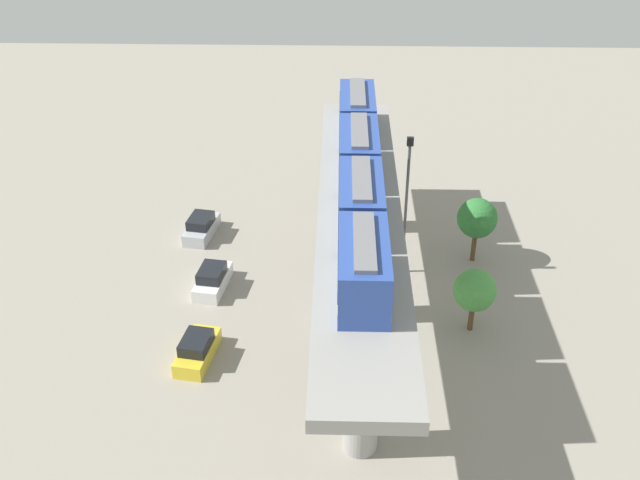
% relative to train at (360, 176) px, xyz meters
% --- Properties ---
extents(ground_plane, '(120.00, 120.00, 0.00)m').
position_rel_train_xyz_m(ground_plane, '(0.00, 1.82, -9.62)').
color(ground_plane, gray).
extents(viaduct, '(5.20, 35.80, 8.09)m').
position_rel_train_xyz_m(viaduct, '(0.00, 1.82, -3.33)').
color(viaduct, '#999691').
rests_on(viaduct, ground).
extents(train, '(2.64, 27.45, 3.24)m').
position_rel_train_xyz_m(train, '(0.00, 0.00, 0.00)').
color(train, '#2D4CA5').
rests_on(train, viaduct).
extents(parked_car_silver, '(2.49, 4.45, 1.76)m').
position_rel_train_xyz_m(parked_car_silver, '(12.07, -8.39, -8.88)').
color(parked_car_silver, '#B2B5BA').
rests_on(parked_car_silver, ground).
extents(parked_car_white, '(2.38, 4.41, 1.76)m').
position_rel_train_xyz_m(parked_car_white, '(10.13, -1.17, -8.88)').
color(parked_car_white, white).
rests_on(parked_car_white, ground).
extents(parked_car_yellow, '(2.48, 4.44, 1.76)m').
position_rel_train_xyz_m(parked_car_yellow, '(9.95, 6.49, -8.88)').
color(parked_car_yellow, yellow).
rests_on(parked_car_yellow, ground).
extents(tree_near_viaduct, '(2.95, 2.95, 5.10)m').
position_rel_train_xyz_m(tree_near_viaduct, '(-8.81, -5.35, -6.03)').
color(tree_near_viaduct, brown).
rests_on(tree_near_viaduct, ground).
extents(tree_mid_lot, '(2.78, 2.78, 4.51)m').
position_rel_train_xyz_m(tree_mid_lot, '(-7.45, 3.03, -6.53)').
color(tree_mid_lot, brown).
rests_on(tree_mid_lot, ground).
extents(signal_post, '(0.44, 0.28, 10.69)m').
position_rel_train_xyz_m(signal_post, '(-3.40, -3.64, -3.75)').
color(signal_post, '#4C4C51').
rests_on(signal_post, ground).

